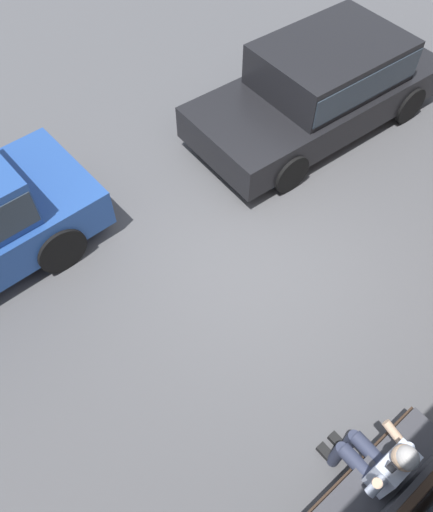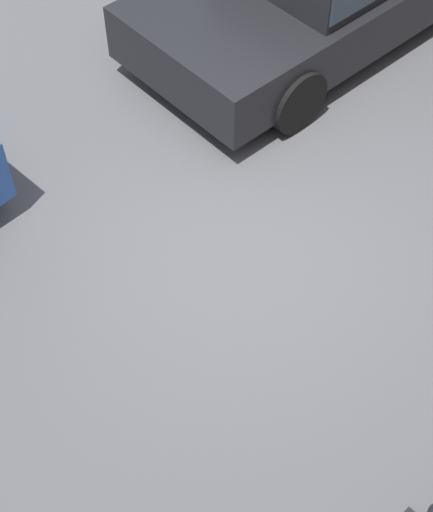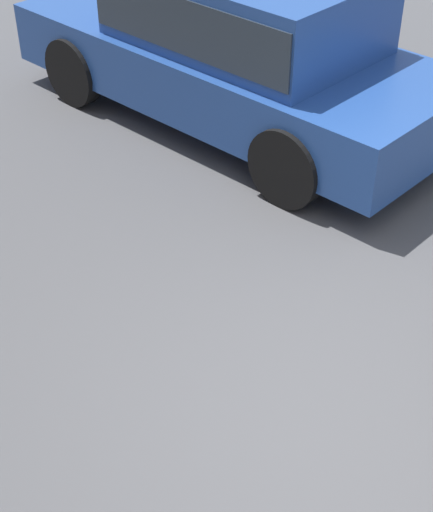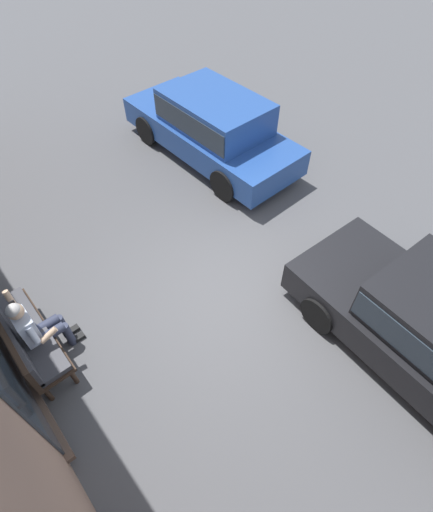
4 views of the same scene
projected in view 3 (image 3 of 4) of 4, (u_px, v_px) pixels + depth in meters
The scene contains 2 objects.
ground_plane at pixel (353, 452), 4.44m from camera, with size 60.00×60.00×0.00m, color #4C4C4F.
parked_car_mid at pixel (237, 40), 7.20m from camera, with size 4.45×1.89×1.52m.
Camera 3 is at (-1.48, 2.60, 3.55)m, focal length 55.00 mm.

